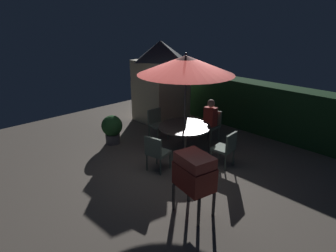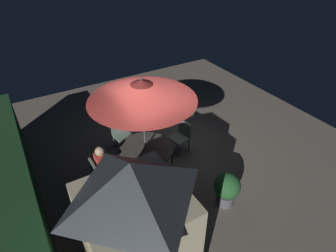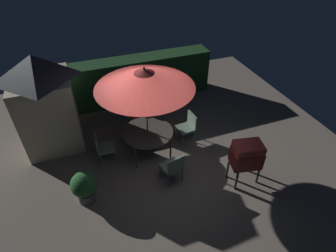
% 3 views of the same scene
% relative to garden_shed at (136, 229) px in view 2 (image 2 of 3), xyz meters
% --- Properties ---
extents(ground_plane, '(11.00, 11.00, 0.00)m').
position_rel_garden_shed_xyz_m(ground_plane, '(2.57, -1.93, -1.40)').
color(ground_plane, '#6B6056').
extents(hedge_backdrop, '(5.92, 0.76, 1.55)m').
position_rel_garden_shed_xyz_m(hedge_backdrop, '(2.57, 1.57, -0.63)').
color(hedge_backdrop, '#193D1E').
rests_on(hedge_backdrop, ground).
extents(garden_shed, '(1.56, 1.57, 2.76)m').
position_rel_garden_shed_xyz_m(garden_shed, '(0.00, 0.00, 0.00)').
color(garden_shed, '#C6B793').
rests_on(garden_shed, ground).
extents(patio_table, '(1.38, 1.38, 0.76)m').
position_rel_garden_shed_xyz_m(patio_table, '(2.42, -1.35, -0.70)').
color(patio_table, '#47423D').
rests_on(patio_table, ground).
extents(patio_umbrella, '(2.43, 2.43, 2.65)m').
position_rel_garden_shed_xyz_m(patio_umbrella, '(2.42, -1.35, 0.95)').
color(patio_umbrella, '#4C4C51').
rests_on(patio_umbrella, ground).
extents(bbq_grill, '(0.78, 0.62, 1.20)m').
position_rel_garden_shed_xyz_m(bbq_grill, '(4.35, -3.15, -0.56)').
color(bbq_grill, maroon).
rests_on(bbq_grill, ground).
extents(chair_near_shed, '(0.47, 0.48, 0.90)m').
position_rel_garden_shed_xyz_m(chair_near_shed, '(2.39, -0.14, -0.88)').
color(chair_near_shed, slate).
rests_on(chair_near_shed, ground).
extents(chair_far_side, '(0.50, 0.50, 0.90)m').
position_rel_garden_shed_xyz_m(chair_far_side, '(1.19, -1.25, -0.88)').
color(chair_far_side, slate).
rests_on(chair_far_side, ground).
extents(chair_toward_hedge, '(0.55, 0.55, 0.90)m').
position_rel_garden_shed_xyz_m(chair_toward_hedge, '(2.68, -2.60, -0.88)').
color(chair_toward_hedge, slate).
rests_on(chair_toward_hedge, ground).
extents(chair_toward_house, '(0.51, 0.51, 0.90)m').
position_rel_garden_shed_xyz_m(chair_toward_house, '(3.68, -1.22, -0.88)').
color(chair_toward_house, slate).
rests_on(chair_toward_house, ground).
extents(potted_plant_by_shed, '(0.60, 0.60, 0.84)m').
position_rel_garden_shed_xyz_m(potted_plant_by_shed, '(0.57, -2.42, -0.94)').
color(potted_plant_by_shed, '#4C4C51').
rests_on(potted_plant_by_shed, ground).
extents(person_in_red, '(0.35, 0.25, 1.26)m').
position_rel_garden_shed_xyz_m(person_in_red, '(2.39, -0.23, -0.62)').
color(person_in_red, '#CC3D33').
rests_on(person_in_red, ground).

